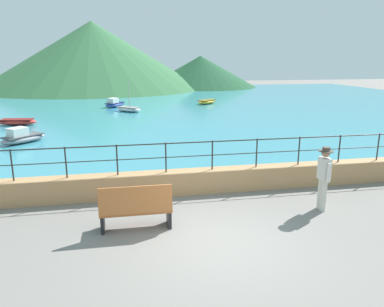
{
  "coord_description": "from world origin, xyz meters",
  "views": [
    {
      "loc": [
        -1.96,
        -7.21,
        3.98
      ],
      "look_at": [
        0.18,
        3.7,
        1.1
      ],
      "focal_mm": 34.32,
      "sensor_mm": 36.0,
      "label": 1
    }
  ],
  "objects_px": {
    "bench_main": "(136,208)",
    "boat_3": "(207,102)",
    "person_walking": "(324,175)",
    "boat_1": "(129,109)",
    "boat_4": "(115,104)",
    "boat_2": "(17,122)",
    "boat_0": "(22,137)"
  },
  "relations": [
    {
      "from": "boat_1",
      "to": "boat_4",
      "type": "relative_size",
      "value": 0.95
    },
    {
      "from": "person_walking",
      "to": "boat_3",
      "type": "distance_m",
      "value": 23.83
    },
    {
      "from": "boat_2",
      "to": "boat_3",
      "type": "bearing_deg",
      "value": 31.02
    },
    {
      "from": "bench_main",
      "to": "boat_4",
      "type": "xyz_separation_m",
      "value": [
        -0.71,
        23.27,
        -0.23
      ]
    },
    {
      "from": "boat_0",
      "to": "boat_3",
      "type": "distance_m",
      "value": 18.4
    },
    {
      "from": "boat_1",
      "to": "boat_2",
      "type": "xyz_separation_m",
      "value": [
        -6.85,
        -4.62,
        -0.01
      ]
    },
    {
      "from": "boat_2",
      "to": "boat_4",
      "type": "relative_size",
      "value": 1.01
    },
    {
      "from": "person_walking",
      "to": "boat_3",
      "type": "relative_size",
      "value": 0.75
    },
    {
      "from": "boat_2",
      "to": "boat_4",
      "type": "distance_m",
      "value": 9.59
    },
    {
      "from": "boat_1",
      "to": "boat_2",
      "type": "height_order",
      "value": "boat_1"
    },
    {
      "from": "person_walking",
      "to": "boat_2",
      "type": "xyz_separation_m",
      "value": [
        -11.46,
        15.36,
        -0.72
      ]
    },
    {
      "from": "bench_main",
      "to": "person_walking",
      "type": "distance_m",
      "value": 5.0
    },
    {
      "from": "boat_3",
      "to": "boat_2",
      "type": "bearing_deg",
      "value": -148.98
    },
    {
      "from": "person_walking",
      "to": "boat_4",
      "type": "relative_size",
      "value": 0.73
    },
    {
      "from": "boat_1",
      "to": "boat_3",
      "type": "relative_size",
      "value": 0.98
    },
    {
      "from": "boat_0",
      "to": "bench_main",
      "type": "bearing_deg",
      "value": -64.35
    },
    {
      "from": "bench_main",
      "to": "boat_3",
      "type": "xyz_separation_m",
      "value": [
        7.4,
        23.96,
        -0.3
      ]
    },
    {
      "from": "boat_0",
      "to": "boat_3",
      "type": "height_order",
      "value": "boat_0"
    },
    {
      "from": "bench_main",
      "to": "boat_4",
      "type": "height_order",
      "value": "bench_main"
    },
    {
      "from": "boat_3",
      "to": "bench_main",
      "type": "bearing_deg",
      "value": -107.15
    },
    {
      "from": "person_walking",
      "to": "bench_main",
      "type": "bearing_deg",
      "value": -176.97
    },
    {
      "from": "boat_3",
      "to": "boat_4",
      "type": "xyz_separation_m",
      "value": [
        -8.11,
        -0.69,
        0.07
      ]
    },
    {
      "from": "boat_2",
      "to": "boat_4",
      "type": "height_order",
      "value": "boat_4"
    },
    {
      "from": "boat_0",
      "to": "boat_4",
      "type": "height_order",
      "value": "same"
    },
    {
      "from": "boat_1",
      "to": "boat_3",
      "type": "distance_m",
      "value": 7.95
    },
    {
      "from": "boat_4",
      "to": "bench_main",
      "type": "bearing_deg",
      "value": -88.24
    },
    {
      "from": "boat_3",
      "to": "boat_1",
      "type": "bearing_deg",
      "value": -152.11
    },
    {
      "from": "boat_1",
      "to": "boat_2",
      "type": "distance_m",
      "value": 8.27
    },
    {
      "from": "boat_3",
      "to": "boat_4",
      "type": "height_order",
      "value": "boat_4"
    },
    {
      "from": "boat_0",
      "to": "boat_4",
      "type": "xyz_separation_m",
      "value": [
        4.24,
        12.96,
        0.0
      ]
    },
    {
      "from": "bench_main",
      "to": "boat_0",
      "type": "bearing_deg",
      "value": 115.65
    },
    {
      "from": "bench_main",
      "to": "boat_2",
      "type": "xyz_separation_m",
      "value": [
        -6.48,
        15.62,
        -0.3
      ]
    }
  ]
}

